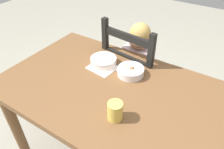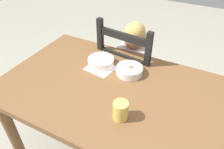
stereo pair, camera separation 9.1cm
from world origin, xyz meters
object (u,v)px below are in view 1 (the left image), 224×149
at_px(bowl_of_peas, 103,61).
at_px(bowl_of_carrots, 131,71).
at_px(spoon, 122,72).
at_px(drinking_cup, 115,111).
at_px(dining_table, 113,102).
at_px(dining_chair, 134,80).
at_px(child_figure, 136,64).

distance_m(bowl_of_peas, bowl_of_carrots, 0.21).
xyz_separation_m(spoon, drinking_cup, (0.16, -0.34, 0.05)).
bearing_deg(spoon, bowl_of_peas, 176.31).
bearing_deg(drinking_cup, dining_table, 124.78).
bearing_deg(dining_table, drinking_cup, -55.22).
relative_size(dining_chair, bowl_of_carrots, 6.11).
bearing_deg(spoon, dining_table, -77.52).
relative_size(child_figure, bowl_of_peas, 5.61).
distance_m(dining_chair, bowl_of_peas, 0.45).
height_order(child_figure, spoon, child_figure).
xyz_separation_m(bowl_of_peas, drinking_cup, (0.31, -0.35, 0.02)).
bearing_deg(dining_table, bowl_of_carrots, 81.93).
xyz_separation_m(dining_chair, drinking_cup, (0.21, -0.65, 0.34)).
bearing_deg(bowl_of_carrots, child_figure, 109.41).
bearing_deg(bowl_of_carrots, spoon, -170.85).
height_order(dining_chair, bowl_of_carrots, dining_chair).
bearing_deg(bowl_of_peas, dining_table, -42.72).
bearing_deg(dining_table, child_figure, 99.75).
distance_m(bowl_of_carrots, drinking_cup, 0.37).
height_order(dining_chair, spoon, dining_chair).
relative_size(spoon, drinking_cup, 1.38).
distance_m(dining_table, dining_chair, 0.51).
xyz_separation_m(dining_table, bowl_of_peas, (-0.18, 0.17, 0.14)).
xyz_separation_m(child_figure, spoon, (0.04, -0.30, 0.13)).
xyz_separation_m(dining_chair, bowl_of_carrots, (0.11, -0.30, 0.32)).
xyz_separation_m(bowl_of_carrots, drinking_cup, (0.11, -0.35, 0.02)).
xyz_separation_m(dining_table, dining_chair, (-0.08, 0.46, -0.18)).
xyz_separation_m(dining_table, child_figure, (-0.08, 0.46, -0.02)).
height_order(dining_chair, child_figure, dining_chair).
relative_size(bowl_of_carrots, drinking_cup, 1.65).
distance_m(child_figure, bowl_of_carrots, 0.35).
relative_size(dining_chair, drinking_cup, 10.11).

